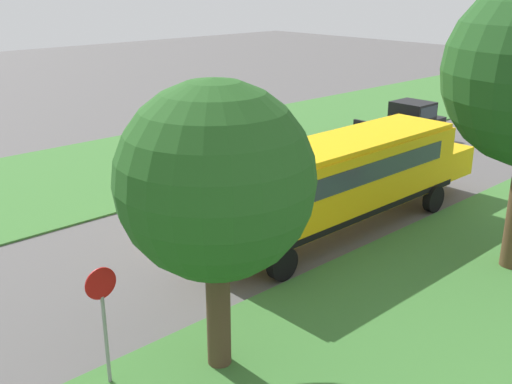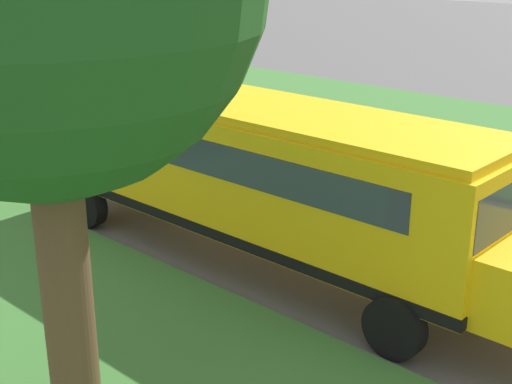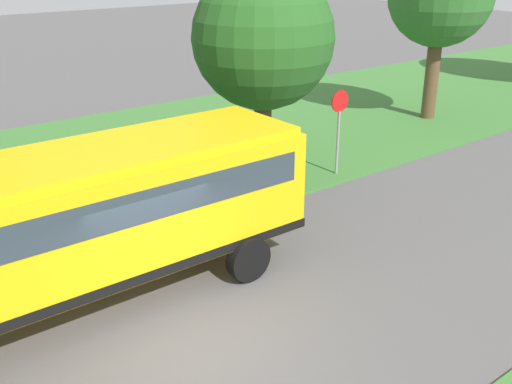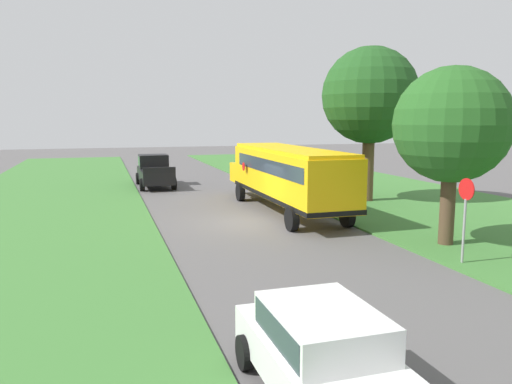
% 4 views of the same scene
% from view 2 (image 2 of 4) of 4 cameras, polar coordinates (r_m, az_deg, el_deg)
% --- Properties ---
extents(ground_plane, '(120.00, 120.00, 0.00)m').
position_cam_2_polar(ground_plane, '(17.12, 1.55, -1.14)').
color(ground_plane, '#565454').
extents(grass_far_side, '(10.00, 80.00, 0.07)m').
position_cam_2_polar(grass_far_side, '(24.33, 15.64, 4.49)').
color(grass_far_side, '#3D7533').
rests_on(grass_far_side, ground).
extents(school_bus, '(2.85, 12.42, 3.16)m').
position_cam_2_polar(school_bus, '(13.67, 0.24, 2.01)').
color(school_bus, yellow).
rests_on(school_bus, ground).
extents(car_white_nearest, '(2.02, 4.40, 1.56)m').
position_cam_2_polar(car_white_nearest, '(29.13, -16.09, 8.54)').
color(car_white_nearest, silver).
rests_on(car_white_nearest, ground).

